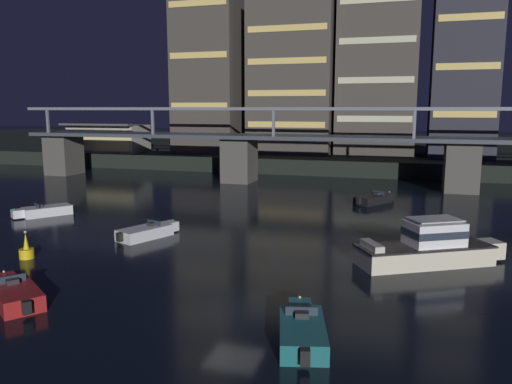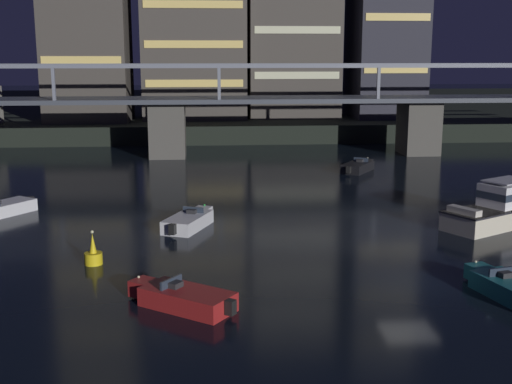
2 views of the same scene
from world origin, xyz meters
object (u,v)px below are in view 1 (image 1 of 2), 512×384
(river_bridge, at_px, (344,151))
(speedboat_mid_center, at_px, (147,232))
(speedboat_near_center, at_px, (302,330))
(speedboat_near_right, at_px, (15,294))
(tower_central, at_px, (378,62))
(tower_west_tall, at_px, (295,78))
(waterfront_pavilion, at_px, (109,138))
(cabin_cruiser_near_left, at_px, (429,247))
(tower_west_low, at_px, (209,33))
(speedboat_mid_left, at_px, (45,211))
(channel_buoy, at_px, (27,251))
(speedboat_mid_right, at_px, (374,199))
(tower_east_tall, at_px, (465,45))

(river_bridge, relative_size, speedboat_mid_center, 16.79)
(speedboat_near_center, xyz_separation_m, speedboat_near_right, (-14.11, -0.01, 0.00))
(tower_central, bearing_deg, tower_west_tall, -179.50)
(waterfront_pavilion, relative_size, cabin_cruiser_near_left, 1.39)
(tower_central, distance_m, waterfront_pavilion, 44.38)
(tower_west_low, xyz_separation_m, speedboat_mid_left, (0.74, -40.73, -20.56))
(river_bridge, bearing_deg, speedboat_near_right, -103.99)
(speedboat_mid_center, bearing_deg, cabin_cruiser_near_left, -2.30)
(speedboat_near_center, relative_size, channel_buoy, 2.95)
(tower_west_tall, height_order, waterfront_pavilion, tower_west_tall)
(tower_west_low, bearing_deg, speedboat_mid_right, -43.38)
(river_bridge, xyz_separation_m, tower_west_low, (-23.47, 16.14, 16.78))
(waterfront_pavilion, bearing_deg, speedboat_mid_left, -65.02)
(waterfront_pavilion, bearing_deg, channel_buoy, -62.56)
(speedboat_mid_center, bearing_deg, speedboat_mid_right, 51.54)
(speedboat_mid_left, bearing_deg, river_bridge, 47.26)
(tower_central, bearing_deg, speedboat_near_right, -101.66)
(waterfront_pavilion, xyz_separation_m, channel_buoy, (24.67, -47.50, -3.96))
(tower_central, xyz_separation_m, speedboat_mid_right, (2.05, -30.05, -15.76))
(river_bridge, distance_m, speedboat_mid_center, 30.83)
(tower_west_low, height_order, tower_central, tower_west_low)
(tower_east_tall, xyz_separation_m, channel_buoy, (-29.37, -54.13, -17.56))
(tower_central, xyz_separation_m, speedboat_near_right, (-12.72, -61.62, -15.76))
(speedboat_near_right, bearing_deg, tower_west_low, 102.72)
(waterfront_pavilion, distance_m, channel_buoy, 53.67)
(tower_central, relative_size, speedboat_near_right, 6.01)
(tower_central, bearing_deg, waterfront_pavilion, -169.27)
(river_bridge, height_order, tower_west_low, tower_west_low)
(speedboat_near_right, xyz_separation_m, speedboat_mid_center, (-0.01, 12.96, 0.00))
(tower_west_tall, relative_size, tower_east_tall, 0.75)
(waterfront_pavilion, relative_size, speedboat_near_right, 2.64)
(tower_west_tall, xyz_separation_m, tower_central, (12.79, 0.11, 2.21))
(tower_east_tall, xyz_separation_m, speedboat_mid_right, (-9.93, -28.71, -17.62))
(cabin_cruiser_near_left, bearing_deg, speedboat_near_center, -113.11)
(tower_west_low, xyz_separation_m, speedboat_near_right, (13.07, -57.88, -20.56))
(tower_west_tall, bearing_deg, speedboat_mid_right, -63.63)
(speedboat_near_center, bearing_deg, channel_buoy, 161.87)
(tower_central, relative_size, tower_east_tall, 0.88)
(speedboat_near_center, bearing_deg, cabin_cruiser_near_left, 66.89)
(tower_west_tall, relative_size, speedboat_mid_left, 5.05)
(river_bridge, relative_size, speedboat_mid_left, 17.98)
(river_bridge, relative_size, tower_west_tall, 3.56)
(tower_west_tall, height_order, tower_east_tall, tower_east_tall)
(tower_west_low, distance_m, cabin_cruiser_near_left, 59.44)
(cabin_cruiser_near_left, bearing_deg, tower_west_low, 125.31)
(speedboat_near_right, distance_m, speedboat_mid_right, 34.86)
(tower_central, bearing_deg, speedboat_near_center, -88.71)
(speedboat_mid_left, bearing_deg, speedboat_near_right, -54.30)
(tower_west_low, height_order, speedboat_mid_right, tower_west_low)
(cabin_cruiser_near_left, distance_m, channel_buoy, 24.72)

